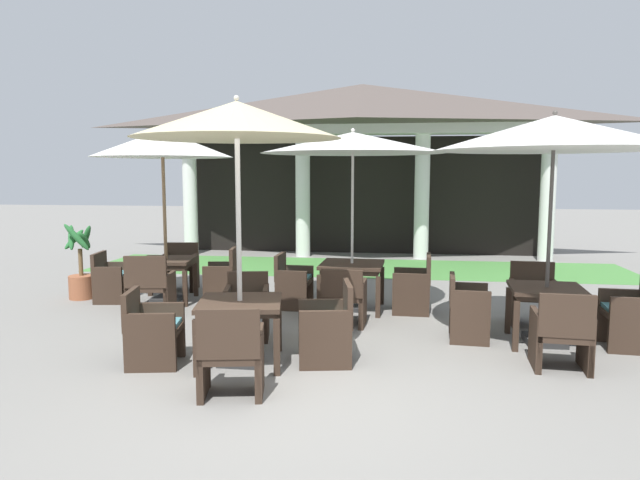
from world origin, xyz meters
name	(u,v)px	position (x,y,z in m)	size (l,w,h in m)	color
ground_plane	(302,395)	(0.00, 0.00, 0.00)	(60.00, 60.00, 0.00)	gray
background_pavilion	(362,123)	(0.00, 9.24, 3.37)	(10.16, 2.78, 4.30)	white
lawn_strip	(357,267)	(0.00, 7.53, 0.00)	(11.96, 2.63, 0.01)	#47843D
patio_table_near_foreground	(546,295)	(2.75, 2.07, 0.62)	(0.93, 0.93, 0.72)	#38281E
patio_umbrella_near_foreground	(554,134)	(2.75, 2.07, 2.60)	(2.90, 2.90, 2.88)	#2D2D2D
patio_chair_near_foreground_east	(630,314)	(3.71, 2.00, 0.43)	(0.57, 0.60, 0.91)	#38281E
patio_chair_near_foreground_west	(467,307)	(1.80, 2.14, 0.42)	(0.53, 0.64, 0.83)	#38281E
patio_chair_near_foreground_north	(533,296)	(2.82, 3.03, 0.41)	(0.66, 0.58, 0.87)	#38281E
patio_chair_near_foreground_south	(562,334)	(2.68, 1.10, 0.40)	(0.62, 0.60, 0.88)	#38281E
patio_table_mid_left	(240,309)	(-0.84, 0.85, 0.62)	(1.06, 1.06, 0.72)	#38281E
patio_umbrella_mid_left	(237,122)	(-0.84, 0.85, 2.68)	(2.26, 2.26, 2.96)	#2D2D2D
patio_chair_mid_left_north	(247,307)	(-1.02, 1.81, 0.41)	(0.63, 0.60, 0.84)	#38281E
patio_chair_mid_left_south	(231,355)	(-0.66, -0.12, 0.42)	(0.68, 0.59, 0.90)	#38281E
patio_chair_mid_left_east	(328,326)	(0.13, 1.03, 0.41)	(0.69, 0.72, 0.91)	#38281E
patio_chair_mid_left_west	(152,330)	(-1.80, 0.67, 0.40)	(0.66, 0.66, 0.85)	#38281E
patio_table_mid_right	(352,269)	(0.21, 3.55, 0.64)	(0.99, 0.99, 0.74)	#38281E
patio_umbrella_mid_right	(353,144)	(0.21, 3.55, 2.58)	(2.82, 2.82, 2.81)	#2D2D2D
patio_chair_mid_right_west	(292,282)	(-0.75, 3.58, 0.41)	(0.54, 0.61, 0.86)	#38281E
patio_chair_mid_right_south	(344,298)	(0.17, 2.59, 0.40)	(0.61, 0.57, 0.83)	#38281E
patio_chair_mid_right_east	(414,285)	(1.16, 3.51, 0.42)	(0.58, 0.62, 0.90)	#38281E
patio_table_far_back	(166,265)	(-2.91, 3.73, 0.61)	(0.98, 0.98, 0.72)	#38281E
patio_umbrella_far_back	(162,145)	(-2.91, 3.73, 2.59)	(2.28, 2.28, 2.89)	#2D2D2D
patio_chair_far_back_south	(150,287)	(-2.78, 2.80, 0.42)	(0.70, 0.62, 0.93)	#38281E
patio_chair_far_back_east	(223,277)	(-1.98, 3.85, 0.41)	(0.57, 0.61, 0.90)	#38281E
patio_chair_far_back_north	(180,267)	(-3.03, 4.65, 0.41)	(0.67, 0.64, 0.85)	#38281E
patio_chair_far_back_west	(111,278)	(-3.83, 3.60, 0.39)	(0.57, 0.65, 0.82)	#38281E
potted_palm_left_edge	(81,275)	(-4.43, 3.72, 0.41)	(0.57, 0.57, 1.33)	#995638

